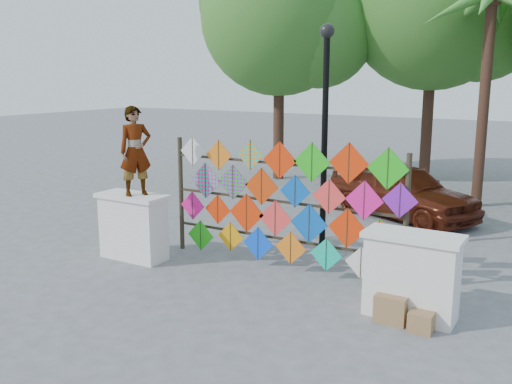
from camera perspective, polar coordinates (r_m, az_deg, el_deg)
ground at (r=10.08m, az=0.29°, el=-8.79°), size 80.00×80.00×0.00m
parapet_left at (r=11.28m, az=-12.17°, el=-3.35°), size 1.40×0.65×1.28m
parapet_right at (r=8.70m, az=15.29°, el=-8.02°), size 1.40×0.65×1.28m
kite_rack at (r=10.29m, az=2.88°, el=-1.19°), size 4.90×0.24×2.42m
tree_west at (r=19.56m, az=2.67°, el=17.08°), size 5.85×5.20×8.01m
tree_mid at (r=19.87m, az=17.73°, el=17.63°), size 6.30×5.60×8.61m
palm_tree at (r=16.42m, az=22.41°, el=15.80°), size 3.62×3.62×5.83m
vendor_woman at (r=10.90m, az=-11.96°, el=4.02°), size 0.65×0.73×1.68m
sedan at (r=14.68m, az=14.37°, el=0.16°), size 4.35×3.17×1.38m
lamppost at (r=11.12m, az=6.92°, el=7.30°), size 0.28×0.28×4.46m
cardboard_box_near at (r=8.67m, az=13.50°, el=-11.16°), size 0.46×0.41×0.41m
cardboard_box_far at (r=8.47m, az=16.22°, el=-12.34°), size 0.33×0.31×0.28m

